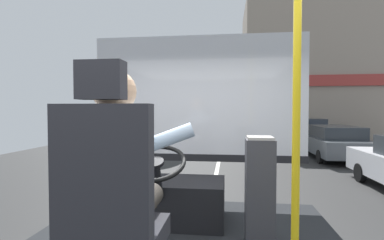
% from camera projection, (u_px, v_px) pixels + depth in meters
% --- Properties ---
extents(ground, '(18.00, 44.00, 0.06)m').
position_uv_depth(ground, '(219.00, 161.00, 10.62)').
color(ground, '#2C2C2C').
extents(driver_seat, '(0.48, 0.48, 1.30)m').
position_uv_depth(driver_seat, '(111.00, 213.00, 1.48)').
color(driver_seat, black).
rests_on(driver_seat, bus_floor).
extents(bus_driver, '(0.79, 0.59, 0.84)m').
position_uv_depth(bus_driver, '(119.00, 167.00, 1.58)').
color(bus_driver, '#332D28').
rests_on(bus_driver, driver_seat).
extents(steering_console, '(1.10, 0.95, 0.77)m').
position_uv_depth(steering_console, '(166.00, 199.00, 2.79)').
color(steering_console, black).
rests_on(steering_console, bus_floor).
extents(handrail_pole, '(0.04, 0.04, 2.12)m').
position_uv_depth(handrail_pole, '(296.00, 112.00, 1.63)').
color(handrail_pole, gold).
rests_on(handrail_pole, bus_floor).
extents(fare_box, '(0.22, 0.25, 0.87)m').
position_uv_depth(fare_box, '(259.00, 192.00, 2.28)').
color(fare_box, '#333338').
rests_on(fare_box, bus_floor).
extents(windshield_panel, '(2.50, 0.08, 1.48)m').
position_uv_depth(windshield_panel, '(198.00, 112.00, 3.44)').
color(windshield_panel, silver).
extents(street_tree, '(2.83, 2.83, 5.05)m').
position_uv_depth(street_tree, '(151.00, 72.00, 13.57)').
color(street_tree, '#4C3828').
rests_on(street_tree, ground).
extents(shop_building, '(10.64, 5.99, 8.42)m').
position_uv_depth(shop_building, '(329.00, 73.00, 18.51)').
color(shop_building, gray).
rests_on(shop_building, ground).
extents(parked_car_charcoal, '(1.80, 4.35, 1.24)m').
position_uv_depth(parked_car_charcoal, '(332.00, 141.00, 11.17)').
color(parked_car_charcoal, '#474C51').
rests_on(parked_car_charcoal, ground).
extents(parked_car_blue, '(1.82, 4.01, 1.40)m').
position_uv_depth(parked_car_blue, '(306.00, 131.00, 15.70)').
color(parked_car_blue, navy).
rests_on(parked_car_blue, ground).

